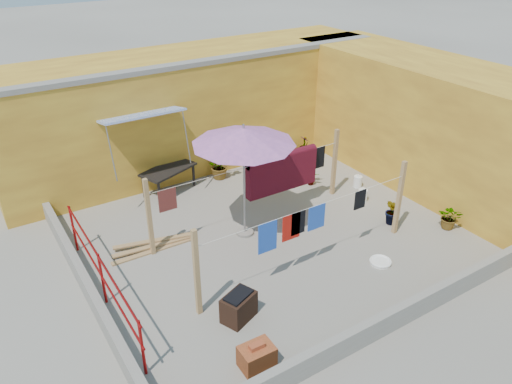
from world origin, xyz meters
TOP-DOWN VIEW (x-y plane):
  - ground at (0.00, 0.00)m, footprint 80.00×80.00m
  - wall_back at (0.50, 4.69)m, footprint 11.00×3.27m
  - wall_right at (5.20, 0.00)m, footprint 2.40×9.00m
  - parapet_front at (0.00, -3.58)m, footprint 8.30×0.16m
  - parapet_left at (-4.08, 0.00)m, footprint 0.16×7.30m
  - red_railing at (-3.85, -0.20)m, footprint 0.05×4.20m
  - clothesline_rig at (0.68, 0.56)m, footprint 5.09×2.35m
  - patio_umbrella at (-0.43, 0.40)m, footprint 2.85×2.85m
  - outdoor_table at (-1.05, 3.20)m, footprint 1.60×1.18m
  - brick_stack at (-2.28, -3.01)m, footprint 0.56×0.41m
  - lumber_pile at (-2.42, 0.98)m, footprint 1.96×0.59m
  - brazier at (-1.96, -1.91)m, footprint 0.72×0.61m
  - white_basin at (1.38, -2.10)m, footprint 0.46×0.46m
  - water_jug_a at (2.91, 0.09)m, footprint 0.24×0.24m
  - water_jug_b at (3.33, 0.73)m, footprint 0.23×0.23m
  - green_hose at (3.04, 3.20)m, footprint 0.50×0.50m
  - plant_back_a at (0.47, 3.20)m, footprint 0.70×0.61m
  - plant_back_b at (3.42, 3.20)m, footprint 0.35×0.35m
  - plant_right_a at (2.36, 1.51)m, footprint 0.45×0.37m
  - plant_right_b at (2.69, -1.12)m, footprint 0.40×0.45m
  - plant_right_c at (3.70, -1.95)m, footprint 0.67×0.70m

SIDE VIEW (x-z plane):
  - ground at x=0.00m, z-range 0.00..0.00m
  - green_hose at x=3.04m, z-range 0.00..0.07m
  - white_basin at x=1.38m, z-range 0.00..0.08m
  - lumber_pile at x=-2.42m, z-range 0.00..0.12m
  - water_jug_b at x=3.33m, z-range -0.02..0.34m
  - water_jug_a at x=2.91m, z-range -0.02..0.35m
  - brick_stack at x=-2.28m, z-range -0.03..0.44m
  - parapet_front at x=0.00m, z-range 0.00..0.44m
  - parapet_left at x=-4.08m, z-range 0.00..0.44m
  - brazier at x=-1.96m, z-range -0.01..0.55m
  - plant_right_c at x=3.70m, z-range 0.00..0.59m
  - plant_back_b at x=3.42m, z-range 0.00..0.59m
  - plant_right_b at x=2.69m, z-range 0.00..0.68m
  - plant_right_a at x=2.36m, z-range 0.00..0.75m
  - plant_back_a at x=0.47m, z-range 0.00..0.77m
  - outdoor_table at x=-1.05m, z-range 0.27..0.95m
  - red_railing at x=-3.85m, z-range 0.17..1.27m
  - clothesline_rig at x=0.68m, z-range 0.14..1.94m
  - wall_right at x=5.20m, z-range 0.00..3.20m
  - wall_back at x=0.50m, z-range 0.00..3.21m
  - patio_umbrella at x=-0.43m, z-range 1.06..3.72m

